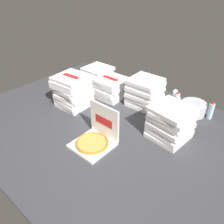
{
  "coord_description": "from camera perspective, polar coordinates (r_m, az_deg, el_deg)",
  "views": [
    {
      "loc": [
        1.44,
        -1.49,
        1.52
      ],
      "look_at": [
        0.05,
        0.1,
        0.14
      ],
      "focal_mm": 35.73,
      "sensor_mm": 36.0,
      "label": 1
    }
  ],
  "objects": [
    {
      "name": "ground_plane",
      "position": [
        2.58,
        -2.33,
        -3.3
      ],
      "size": [
        3.2,
        2.4,
        0.02
      ],
      "primitive_type": "cube",
      "color": "#38383D"
    },
    {
      "name": "open_pizza_box",
      "position": [
        2.27,
        -4.21,
        -6.51
      ],
      "size": [
        0.37,
        0.38,
        0.4
      ],
      "color": "white",
      "rests_on": "ground_plane"
    },
    {
      "name": "pizza_stack_left_far",
      "position": [
        2.86,
        -10.05,
        5.27
      ],
      "size": [
        0.43,
        0.42,
        0.41
      ],
      "color": "white",
      "rests_on": "ground_plane"
    },
    {
      "name": "pizza_stack_right_mid",
      "position": [
        2.36,
        14.8,
        -2.63
      ],
      "size": [
        0.43,
        0.43,
        0.37
      ],
      "color": "white",
      "rests_on": "ground_plane"
    },
    {
      "name": "pizza_stack_left_mid",
      "position": [
        3.07,
        -0.43,
        6.36
      ],
      "size": [
        0.41,
        0.41,
        0.28
      ],
      "color": "white",
      "rests_on": "ground_plane"
    },
    {
      "name": "pizza_stack_center_far",
      "position": [
        3.41,
        -3.8,
        9.14
      ],
      "size": [
        0.41,
        0.42,
        0.27
      ],
      "color": "white",
      "rests_on": "ground_plane"
    },
    {
      "name": "pizza_stack_left_near",
      "position": [
        2.87,
        8.43,
        5.03
      ],
      "size": [
        0.4,
        0.41,
        0.37
      ],
      "color": "white",
      "rests_on": "ground_plane"
    },
    {
      "name": "ice_bucket",
      "position": [
        2.89,
        20.06,
        0.92
      ],
      "size": [
        0.3,
        0.3,
        0.15
      ],
      "primitive_type": "cylinder",
      "color": "#B7BABF",
      "rests_on": "ground_plane"
    },
    {
      "name": "water_bottle_0",
      "position": [
        3.01,
        15.67,
        3.64
      ],
      "size": [
        0.06,
        0.06,
        0.21
      ],
      "color": "white",
      "rests_on": "ground_plane"
    },
    {
      "name": "water_bottle_1",
      "position": [
        2.94,
        16.2,
        2.87
      ],
      "size": [
        0.06,
        0.06,
        0.21
      ],
      "color": "silver",
      "rests_on": "ground_plane"
    },
    {
      "name": "water_bottle_2",
      "position": [
        2.84,
        16.25,
        1.77
      ],
      "size": [
        0.06,
        0.06,
        0.21
      ],
      "color": "silver",
      "rests_on": "ground_plane"
    },
    {
      "name": "water_bottle_3",
      "position": [
        2.86,
        23.95,
        0.24
      ],
      "size": [
        0.06,
        0.06,
        0.21
      ],
      "color": "silver",
      "rests_on": "ground_plane"
    }
  ]
}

